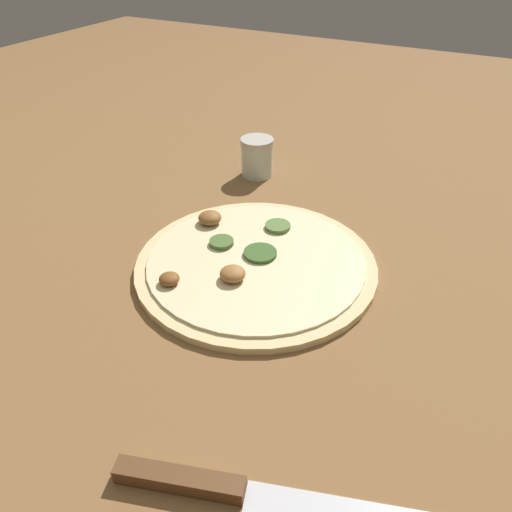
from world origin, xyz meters
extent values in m
plane|color=brown|center=(0.00, 0.00, 0.00)|extent=(3.00, 3.00, 0.00)
cylinder|color=beige|center=(0.00, 0.00, 0.01)|extent=(0.36, 0.36, 0.01)
cylinder|color=beige|center=(0.00, 0.00, 0.01)|extent=(0.32, 0.32, 0.00)
cylinder|color=#47662D|center=(-0.07, 0.01, 0.02)|extent=(0.04, 0.04, 0.01)
cylinder|color=#385B23|center=(0.00, 0.01, 0.02)|extent=(0.05, 0.05, 0.01)
ellipsoid|color=brown|center=(-0.11, 0.06, 0.02)|extent=(0.04, 0.04, 0.02)
ellipsoid|color=#996633|center=(-0.01, -0.06, 0.02)|extent=(0.04, 0.04, 0.02)
ellipsoid|color=brown|center=(-0.08, -0.11, 0.02)|extent=(0.03, 0.03, 0.01)
cylinder|color=#567538|center=(-0.01, 0.09, 0.02)|extent=(0.04, 0.04, 0.01)
cube|color=brown|center=(0.10, -0.33, 0.01)|extent=(0.12, 0.06, 0.02)
cylinder|color=silver|center=(-0.14, 0.28, 0.03)|extent=(0.06, 0.06, 0.06)
cylinder|color=beige|center=(-0.14, 0.28, 0.07)|extent=(0.06, 0.06, 0.01)
camera|label=1|loc=(0.28, -0.53, 0.44)|focal=35.00mm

